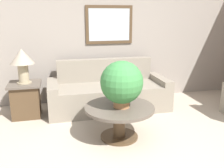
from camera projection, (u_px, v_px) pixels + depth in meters
The scene contains 6 objects.
wall_back at pixel (100, 36), 4.95m from camera, with size 7.95×0.09×2.60m.
couch_main at pixel (108, 93), 4.67m from camera, with size 2.20×0.88×0.90m.
coffee_table at pixel (119, 115), 3.52m from camera, with size 0.98×0.98×0.48m.
side_table at pixel (26, 99), 4.31m from camera, with size 0.54×0.54×0.60m.
table_lamp at pixel (22, 60), 4.12m from camera, with size 0.39×0.39×0.58m.
potted_plant_on_table at pixel (122, 83), 3.38m from camera, with size 0.59×0.59×0.65m.
Camera 1 is at (-0.92, -2.07, 1.71)m, focal length 40.00 mm.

